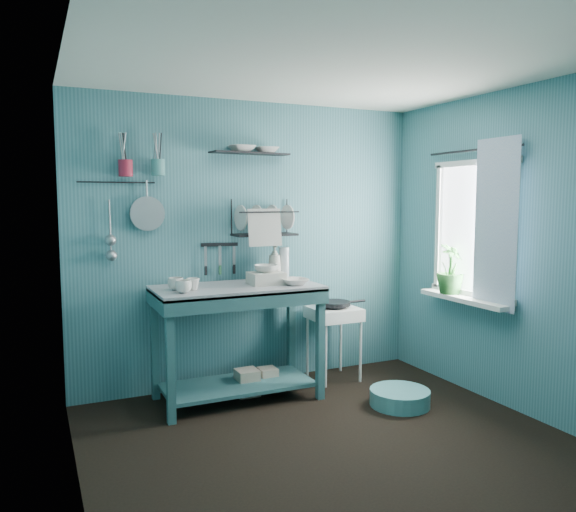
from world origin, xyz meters
name	(u,v)px	position (x,y,z in m)	size (l,w,h in m)	color
floor	(334,445)	(0.00, 0.00, 0.00)	(3.20, 3.20, 0.00)	black
ceiling	(337,63)	(0.00, 0.00, 2.50)	(3.20, 3.20, 0.00)	silver
wall_back	(253,244)	(0.00, 1.50, 1.25)	(3.20, 3.20, 0.00)	#3B717A
wall_front	(516,298)	(0.00, -1.50, 1.25)	(3.20, 3.20, 0.00)	#3B717A
wall_left	(73,275)	(-1.60, 0.00, 1.25)	(3.00, 3.00, 0.00)	#3B717A
wall_right	(517,251)	(1.60, 0.00, 1.25)	(3.00, 3.00, 0.00)	#3B717A
work_counter	(237,343)	(-0.29, 1.10, 0.47)	(1.34, 0.67, 0.95)	#2D5B5E
mug_left	(183,287)	(-0.77, 0.94, 1.00)	(0.12, 0.12, 0.10)	silver
mug_mid	(193,284)	(-0.67, 1.04, 0.99)	(0.10, 0.10, 0.09)	silver
mug_right	(176,284)	(-0.79, 1.10, 1.00)	(0.12, 0.12, 0.10)	silver
wash_tub	(266,278)	(-0.04, 1.08, 1.00)	(0.28, 0.22, 0.10)	#BBB9AB
tub_bowl	(266,269)	(-0.04, 1.08, 1.08)	(0.20, 0.20, 0.06)	silver
soap_bottle	(275,263)	(0.13, 1.30, 1.10)	(0.12, 0.12, 0.30)	#BBB9AB
water_bottle	(284,263)	(0.23, 1.32, 1.09)	(0.09, 0.09, 0.28)	#B3C1C8
counter_bowl	(295,282)	(0.16, 0.95, 0.97)	(0.22, 0.22, 0.05)	silver
hotplate_stand	(334,343)	(0.68, 1.23, 0.33)	(0.42, 0.42, 0.67)	white
frying_pan	(334,303)	(0.68, 1.23, 0.70)	(0.30, 0.30, 0.04)	black
knife_strip	(219,245)	(-0.32, 1.47, 1.26)	(0.32, 0.02, 0.03)	black
dish_rack	(264,217)	(0.06, 1.37, 1.49)	(0.55, 0.24, 0.32)	black
upper_shelf	(250,153)	(-0.06, 1.40, 2.04)	(0.70, 0.18, 0.01)	black
shelf_bowl_left	(242,157)	(-0.13, 1.40, 2.01)	(0.23, 0.23, 0.06)	silver
shelf_bowl_right	(267,151)	(0.10, 1.40, 2.06)	(0.20, 0.20, 0.05)	silver
utensil_cup_magenta	(126,168)	(-1.10, 1.42, 1.89)	(0.11, 0.11, 0.13)	#A31E34
utensil_cup_teal	(158,167)	(-0.84, 1.42, 1.90)	(0.11, 0.11, 0.13)	teal
colander	(147,214)	(-0.93, 1.45, 1.53)	(0.28, 0.28, 0.03)	#9B9EA2
ladle_outer	(110,219)	(-1.23, 1.46, 1.50)	(0.01, 0.01, 0.30)	#9B9EA2
ladle_inner	(110,234)	(-1.22, 1.46, 1.37)	(0.01, 0.01, 0.30)	#9B9EA2
hook_rail	(117,182)	(-1.16, 1.47, 1.78)	(0.01, 0.01, 0.60)	black
window_glass	(474,229)	(1.59, 0.45, 1.40)	(1.10, 1.10, 0.00)	white
windowsill	(464,299)	(1.50, 0.45, 0.81)	(0.16, 0.95, 0.04)	white
curtain	(495,225)	(1.52, 0.15, 1.45)	(1.35, 1.35, 0.00)	white
curtain_rod	(473,150)	(1.54, 0.45, 2.05)	(0.02, 0.02, 1.05)	black
potted_plant	(451,269)	(1.50, 0.63, 1.05)	(0.24, 0.24, 0.43)	#286629
storage_tin_large	(247,382)	(-0.19, 1.15, 0.11)	(0.18, 0.18, 0.22)	gray
storage_tin_small	(268,379)	(0.01, 1.18, 0.10)	(0.15, 0.15, 0.20)	gray
floor_basin	(400,398)	(0.84, 0.42, 0.07)	(0.48, 0.48, 0.13)	teal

